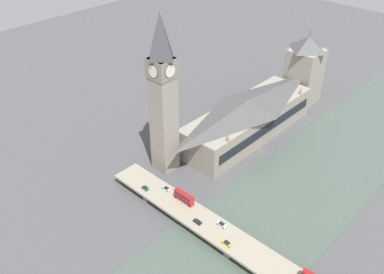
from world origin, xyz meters
The scene contains 12 objects.
ground_plane centered at (0.00, 0.00, 0.00)m, with size 600.00×600.00×0.00m, color #4C4C4F.
river_water centered at (-34.90, 0.00, 0.15)m, with size 57.79×360.00×0.30m, color #47564C.
parliament_hall centered at (16.77, -8.00, 12.14)m, with size 28.01×93.83×24.45m.
clock_tower centered at (29.58, 48.30, 45.18)m, with size 11.96×11.96×85.70m.
victoria_tower centered at (16.83, -68.87, 22.91)m, with size 19.92×19.92×49.81m.
road_bridge centered at (-34.90, 68.85, 4.05)m, with size 147.58×14.34×5.00m.
double_decker_bus_lead centered at (-0.90, 65.43, 7.75)m, with size 11.15×2.63×4.99m.
car_northbound_lead centered at (19.15, 72.21, 5.72)m, with size 3.89×1.87×1.48m.
car_northbound_mid centered at (-32.84, 72.39, 5.67)m, with size 4.74×1.89×1.35m.
car_southbound_lead centered at (11.42, 65.37, 5.67)m, with size 4.56×1.94×1.34m.
car_southbound_mid centered at (-24.16, 65.52, 5.74)m, with size 4.74×1.94×1.48m.
car_southbound_tail centered at (-15.19, 71.52, 5.64)m, with size 4.15×1.94×1.25m.
Camera 1 is at (-108.17, 174.24, 143.23)m, focal length 40.00 mm.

